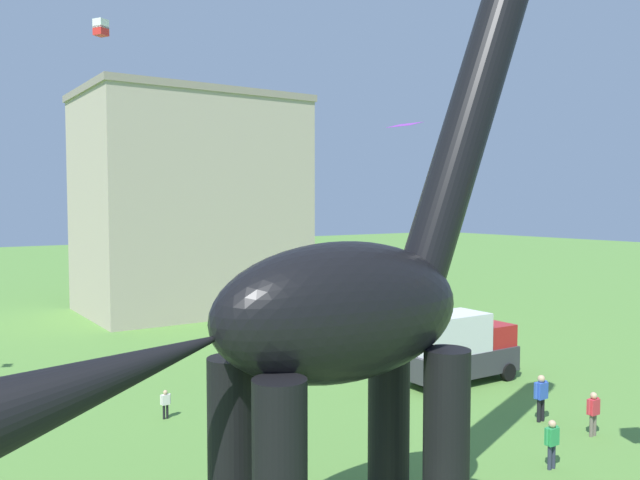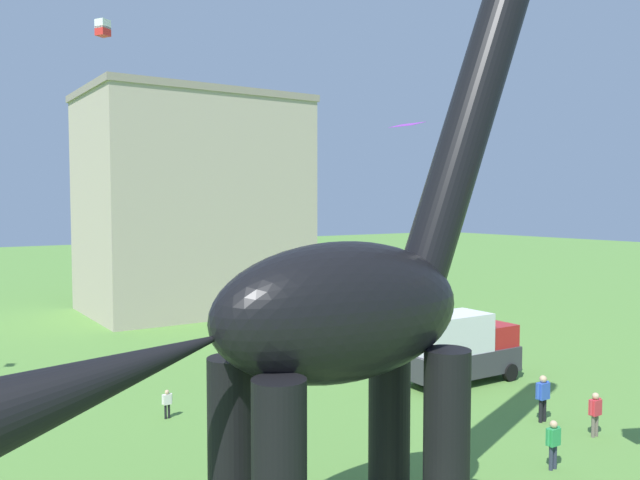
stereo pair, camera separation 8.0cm
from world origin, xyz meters
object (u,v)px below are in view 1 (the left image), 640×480
(dinosaur_sculpture, at_px, (340,312))
(person_watching_child, at_px, (165,401))
(kite_drifting, at_px, (101,28))
(kite_high_left, at_px, (405,125))
(person_far_spectator, at_px, (541,393))
(person_vendor_side, at_px, (552,439))
(person_photographer, at_px, (381,372))
(parked_box_truck, at_px, (459,347))
(person_near_flyer, at_px, (593,410))

(dinosaur_sculpture, height_order, person_watching_child, dinosaur_sculpture)
(kite_drifting, distance_m, kite_high_left, 17.05)
(dinosaur_sculpture, bearing_deg, kite_drifting, 86.11)
(person_watching_child, bearing_deg, person_far_spectator, -58.79)
(person_watching_child, xyz_separation_m, kite_high_left, (15.17, 3.78, 11.73))
(person_vendor_side, relative_size, person_photographer, 0.86)
(person_far_spectator, xyz_separation_m, person_photographer, (-3.03, 5.68, 0.02))
(kite_high_left, bearing_deg, parked_box_truck, -110.40)
(person_photographer, xyz_separation_m, kite_drifting, (-10.07, 4.26, 13.60))
(person_vendor_side, relative_size, person_near_flyer, 0.98)
(person_photographer, bearing_deg, parked_box_truck, 173.52)
(person_watching_child, relative_size, person_vendor_side, 0.72)
(person_near_flyer, bearing_deg, kite_drifting, -51.63)
(person_watching_child, xyz_separation_m, person_photographer, (8.46, -2.42, 0.41))
(parked_box_truck, bearing_deg, kite_high_left, 70.70)
(dinosaur_sculpture, xyz_separation_m, person_vendor_side, (8.24, 0.33, -4.77))
(parked_box_truck, relative_size, kite_high_left, 3.02)
(person_vendor_side, height_order, kite_high_left, kite_high_left)
(parked_box_truck, distance_m, person_near_flyer, 7.48)
(parked_box_truck, xyz_separation_m, person_photographer, (-4.30, 0.28, -0.57))
(parked_box_truck, bearing_deg, person_watching_child, 169.12)
(person_far_spectator, height_order, kite_drifting, kite_drifting)
(person_watching_child, height_order, person_photographer, person_photographer)
(parked_box_truck, bearing_deg, dinosaur_sculpture, -144.98)
(person_photographer, relative_size, kite_high_left, 0.95)
(person_vendor_side, height_order, kite_drifting, kite_drifting)
(person_far_spectator, relative_size, person_near_flyer, 1.12)
(parked_box_truck, height_order, kite_high_left, kite_high_left)
(person_far_spectator, height_order, person_near_flyer, person_far_spectator)
(dinosaur_sculpture, relative_size, kite_high_left, 8.42)
(person_photographer, distance_m, person_near_flyer, 8.33)
(dinosaur_sculpture, xyz_separation_m, parked_box_truck, (12.83, 8.63, -4.04))
(person_vendor_side, xyz_separation_m, kite_drifting, (-9.78, 12.85, 13.76))
(dinosaur_sculpture, bearing_deg, person_vendor_side, -8.27)
(person_vendor_side, distance_m, kite_high_left, 19.98)
(person_far_spectator, bearing_deg, kite_high_left, -109.62)
(parked_box_truck, bearing_deg, person_photographer, 177.32)
(person_far_spectator, relative_size, kite_high_left, 0.94)
(person_vendor_side, xyz_separation_m, kite_high_left, (7.01, 14.79, 11.47))
(kite_high_left, bearing_deg, person_far_spectator, -107.22)
(dinosaur_sculpture, distance_m, parked_box_truck, 15.98)
(person_vendor_side, xyz_separation_m, person_far_spectator, (3.32, 2.91, 0.14))
(kite_drifting, bearing_deg, kite_high_left, 6.60)
(person_watching_child, xyz_separation_m, person_far_spectator, (11.49, -8.10, 0.40))
(parked_box_truck, xyz_separation_m, kite_drifting, (-14.37, 4.55, 13.03))
(dinosaur_sculpture, xyz_separation_m, kite_drifting, (-1.54, 13.17, 8.99))
(dinosaur_sculpture, xyz_separation_m, person_far_spectator, (11.56, 3.24, -4.63))
(kite_high_left, bearing_deg, dinosaur_sculpture, -135.24)
(dinosaur_sculpture, relative_size, parked_box_truck, 2.79)
(person_near_flyer, bearing_deg, person_watching_child, -50.52)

